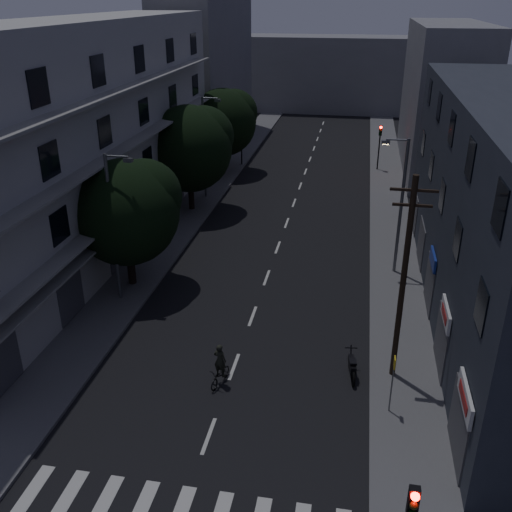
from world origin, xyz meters
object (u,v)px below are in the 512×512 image
(utility_pole, at_px, (404,277))
(bus_stop_sign, at_px, (393,375))
(motorcycle, at_px, (352,367))
(cyclist, at_px, (220,371))

(utility_pole, xyz_separation_m, bus_stop_sign, (-0.21, -2.53, -2.98))
(motorcycle, distance_m, cyclist, 5.74)
(cyclist, bearing_deg, motorcycle, 30.93)
(utility_pole, height_order, cyclist, utility_pole)
(bus_stop_sign, relative_size, cyclist, 1.28)
(cyclist, bearing_deg, bus_stop_sign, 9.93)
(motorcycle, bearing_deg, cyclist, -172.63)
(bus_stop_sign, distance_m, cyclist, 7.21)
(utility_pole, bearing_deg, bus_stop_sign, -94.75)
(utility_pole, xyz_separation_m, cyclist, (-7.28, -1.83, -4.20))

